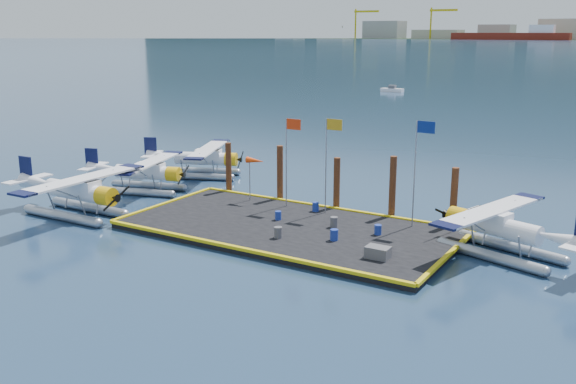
{
  "coord_description": "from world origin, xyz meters",
  "views": [
    {
      "loc": [
        19.41,
        -32.19,
        12.03
      ],
      "look_at": [
        -1.28,
        2.0,
        1.94
      ],
      "focal_mm": 40.0,
      "sensor_mm": 36.0,
      "label": 1
    }
  ],
  "objects_px": {
    "seaplane_c": "(204,160)",
    "piling_2": "(337,185)",
    "crate": "(378,252)",
    "windsock": "(255,162)",
    "drum_3": "(278,232)",
    "piling_1": "(280,175)",
    "drum_0": "(278,215)",
    "drum_2": "(334,222)",
    "flagpole_red": "(289,149)",
    "piling_3": "(392,189)",
    "flagpole_yellow": "(329,151)",
    "flagpole_blue": "(418,158)",
    "seaplane_b": "(146,175)",
    "drum_1": "(334,235)",
    "seaplane_a": "(79,194)",
    "seaplane_d": "(496,229)",
    "drum_4": "(378,230)",
    "piling_0": "(229,169)",
    "drum_5": "(316,207)",
    "piling_4": "(454,200)"
  },
  "relations": [
    {
      "from": "windsock",
      "to": "piling_3",
      "type": "distance_m",
      "value": 9.72
    },
    {
      "from": "seaplane_a",
      "to": "piling_4",
      "type": "bearing_deg",
      "value": 112.96
    },
    {
      "from": "drum_2",
      "to": "piling_1",
      "type": "bearing_deg",
      "value": 146.97
    },
    {
      "from": "seaplane_d",
      "to": "flagpole_blue",
      "type": "bearing_deg",
      "value": 90.53
    },
    {
      "from": "flagpole_yellow",
      "to": "piling_1",
      "type": "bearing_deg",
      "value": 161.21
    },
    {
      "from": "flagpole_red",
      "to": "piling_3",
      "type": "xyz_separation_m",
      "value": [
        6.79,
        1.6,
        -2.25
      ]
    },
    {
      "from": "seaplane_a",
      "to": "flagpole_red",
      "type": "xyz_separation_m",
      "value": [
        11.28,
        8.16,
        2.83
      ]
    },
    {
      "from": "piling_2",
      "to": "crate",
      "type": "bearing_deg",
      "value": -50.67
    },
    {
      "from": "seaplane_c",
      "to": "piling_2",
      "type": "height_order",
      "value": "piling_2"
    },
    {
      "from": "drum_0",
      "to": "drum_3",
      "type": "bearing_deg",
      "value": -57.98
    },
    {
      "from": "seaplane_b",
      "to": "piling_1",
      "type": "relative_size",
      "value": 2.15
    },
    {
      "from": "drum_0",
      "to": "drum_5",
      "type": "bearing_deg",
      "value": 70.23
    },
    {
      "from": "seaplane_c",
      "to": "flagpole_yellow",
      "type": "height_order",
      "value": "flagpole_yellow"
    },
    {
      "from": "drum_2",
      "to": "flagpole_red",
      "type": "relative_size",
      "value": 0.11
    },
    {
      "from": "seaplane_a",
      "to": "piling_2",
      "type": "xyz_separation_m",
      "value": [
        14.07,
        9.76,
        0.33
      ]
    },
    {
      "from": "flagpole_red",
      "to": "piling_0",
      "type": "distance_m",
      "value": 6.84
    },
    {
      "from": "seaplane_a",
      "to": "drum_1",
      "type": "xyz_separation_m",
      "value": [
        17.21,
        3.31,
        -0.84
      ]
    },
    {
      "from": "seaplane_c",
      "to": "drum_0",
      "type": "height_order",
      "value": "seaplane_c"
    },
    {
      "from": "drum_4",
      "to": "drum_0",
      "type": "bearing_deg",
      "value": -175.98
    },
    {
      "from": "seaplane_c",
      "to": "flagpole_blue",
      "type": "bearing_deg",
      "value": 52.26
    },
    {
      "from": "flagpole_red",
      "to": "seaplane_d",
      "type": "bearing_deg",
      "value": -5.89
    },
    {
      "from": "drum_2",
      "to": "windsock",
      "type": "xyz_separation_m",
      "value": [
        -7.5,
        2.61,
        2.51
      ]
    },
    {
      "from": "seaplane_a",
      "to": "seaplane_d",
      "type": "xyz_separation_m",
      "value": [
        25.39,
        6.7,
        -0.09
      ]
    },
    {
      "from": "seaplane_b",
      "to": "drum_1",
      "type": "bearing_deg",
      "value": 61.14
    },
    {
      "from": "flagpole_yellow",
      "to": "flagpole_blue",
      "type": "distance_m",
      "value": 6.0
    },
    {
      "from": "drum_4",
      "to": "piling_3",
      "type": "xyz_separation_m",
      "value": [
        -0.85,
        4.16,
        1.46
      ]
    },
    {
      "from": "seaplane_a",
      "to": "drum_1",
      "type": "height_order",
      "value": "seaplane_a"
    },
    {
      "from": "seaplane_c",
      "to": "drum_0",
      "type": "xyz_separation_m",
      "value": [
        12.7,
        -8.57,
        -0.75
      ]
    },
    {
      "from": "flagpole_yellow",
      "to": "piling_3",
      "type": "relative_size",
      "value": 1.44
    },
    {
      "from": "drum_3",
      "to": "piling_2",
      "type": "distance_m",
      "value": 7.81
    },
    {
      "from": "piling_4",
      "to": "drum_5",
      "type": "bearing_deg",
      "value": -169.19
    },
    {
      "from": "seaplane_a",
      "to": "drum_3",
      "type": "relative_size",
      "value": 15.44
    },
    {
      "from": "piling_3",
      "to": "piling_4",
      "type": "height_order",
      "value": "piling_3"
    },
    {
      "from": "piling_0",
      "to": "piling_1",
      "type": "distance_m",
      "value": 4.5
    },
    {
      "from": "drum_5",
      "to": "drum_3",
      "type": "bearing_deg",
      "value": -81.83
    },
    {
      "from": "drum_0",
      "to": "drum_1",
      "type": "height_order",
      "value": "drum_1"
    },
    {
      "from": "seaplane_c",
      "to": "drum_3",
      "type": "relative_size",
      "value": 13.85
    },
    {
      "from": "seaplane_b",
      "to": "crate",
      "type": "relative_size",
      "value": 7.21
    },
    {
      "from": "drum_3",
      "to": "piling_1",
      "type": "relative_size",
      "value": 0.16
    },
    {
      "from": "flagpole_yellow",
      "to": "drum_1",
      "type": "bearing_deg",
      "value": -58.79
    },
    {
      "from": "drum_2",
      "to": "crate",
      "type": "relative_size",
      "value": 0.51
    },
    {
      "from": "seaplane_b",
      "to": "drum_5",
      "type": "relative_size",
      "value": 14.79
    },
    {
      "from": "seaplane_d",
      "to": "drum_2",
      "type": "height_order",
      "value": "seaplane_d"
    },
    {
      "from": "crate",
      "to": "windsock",
      "type": "bearing_deg",
      "value": 152.33
    },
    {
      "from": "drum_1",
      "to": "piling_0",
      "type": "relative_size",
      "value": 0.16
    },
    {
      "from": "windsock",
      "to": "seaplane_d",
      "type": "bearing_deg",
      "value": -4.94
    },
    {
      "from": "flagpole_red",
      "to": "flagpole_yellow",
      "type": "bearing_deg",
      "value": 0.0
    },
    {
      "from": "piling_1",
      "to": "seaplane_b",
      "type": "bearing_deg",
      "value": -166.45
    },
    {
      "from": "flagpole_blue",
      "to": "piling_2",
      "type": "xyz_separation_m",
      "value": [
        -6.2,
        1.6,
        -2.79
      ]
    },
    {
      "from": "seaplane_c",
      "to": "seaplane_d",
      "type": "relative_size",
      "value": 0.95
    }
  ]
}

